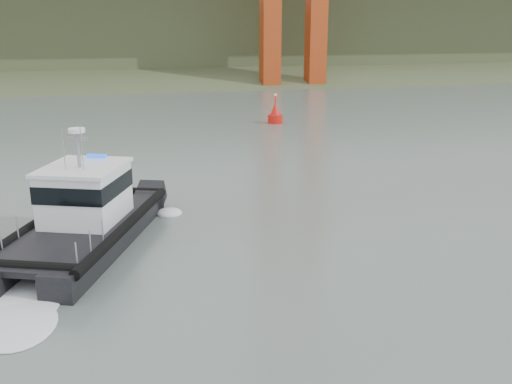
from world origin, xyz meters
TOP-DOWN VIEW (x-y plane):
  - ground at (0.00, 0.00)m, footprint 400.00×400.00m
  - headlands at (0.00, 125.50)m, footprint 500.00×105.36m
  - patrol_boat at (-9.76, 8.22)m, footprint 8.48×12.71m
  - nav_buoy at (8.81, 39.77)m, footprint 1.60×1.60m

SIDE VIEW (x-z plane):
  - ground at x=0.00m, z-range 0.00..0.00m
  - nav_buoy at x=8.81m, z-range -0.79..2.54m
  - patrol_boat at x=-9.76m, z-range -1.45..4.35m
  - headlands at x=0.00m, z-range -6.52..20.61m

